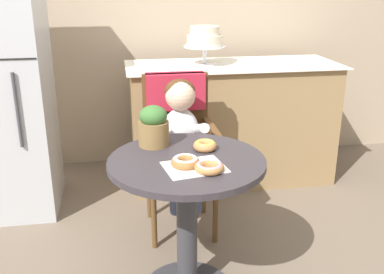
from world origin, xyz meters
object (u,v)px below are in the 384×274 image
at_px(donut_side, 209,167).
at_px(tiered_cake_stand, 205,39).
at_px(cafe_table, 187,201).
at_px(wicker_chair, 178,128).
at_px(seated_child, 181,130).
at_px(flower_vase, 153,125).
at_px(donut_mid, 205,145).
at_px(donut_front, 185,161).

relative_size(donut_side, tiered_cake_stand, 0.42).
height_order(cafe_table, tiered_cake_stand, tiered_cake_stand).
relative_size(wicker_chair, seated_child, 1.31).
relative_size(flower_vase, tiered_cake_stand, 0.67).
distance_m(donut_mid, flower_vase, 0.27).
relative_size(seated_child, donut_front, 5.73).
xyz_separation_m(cafe_table, donut_mid, (0.10, 0.10, 0.24)).
height_order(cafe_table, wicker_chair, wicker_chair).
xyz_separation_m(seated_child, flower_vase, (-0.18, -0.33, 0.14)).
distance_m(wicker_chair, donut_front, 0.79).
bearing_deg(donut_mid, donut_side, -97.09).
height_order(donut_front, flower_vase, flower_vase).
bearing_deg(tiered_cake_stand, donut_side, -100.32).
distance_m(donut_front, tiered_cake_stand, 1.47).
xyz_separation_m(seated_child, tiered_cake_stand, (0.28, 0.76, 0.41)).
distance_m(seated_child, donut_side, 0.69).
relative_size(donut_mid, donut_side, 0.89).
bearing_deg(wicker_chair, cafe_table, -100.14).
distance_m(donut_mid, donut_side, 0.25).
bearing_deg(tiered_cake_stand, donut_front, -104.44).
relative_size(donut_front, donut_side, 1.00).
distance_m(wicker_chair, seated_child, 0.16).
height_order(cafe_table, donut_side, donut_side).
height_order(wicker_chair, flower_vase, wicker_chair).
distance_m(wicker_chair, tiered_cake_stand, 0.80).
xyz_separation_m(wicker_chair, tiered_cake_stand, (0.28, 0.61, 0.45)).
height_order(seated_child, flower_vase, seated_child).
height_order(wicker_chair, tiered_cake_stand, tiered_cake_stand).
distance_m(donut_side, flower_vase, 0.42).
xyz_separation_m(wicker_chair, donut_side, (0.02, -0.84, 0.10)).
bearing_deg(donut_mid, donut_front, -123.99).
distance_m(donut_front, flower_vase, 0.32).
bearing_deg(tiered_cake_stand, donut_mid, -100.98).
bearing_deg(donut_side, donut_mid, 82.91).
relative_size(seated_child, donut_side, 5.72).
relative_size(cafe_table, tiered_cake_stand, 2.40).
relative_size(seated_child, donut_mid, 6.42).
bearing_deg(seated_child, flower_vase, -118.91).
bearing_deg(donut_front, wicker_chair, 84.63).
xyz_separation_m(cafe_table, donut_side, (0.07, -0.15, 0.23)).
bearing_deg(donut_mid, cafe_table, -136.27).
height_order(donut_front, donut_side, donut_front).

